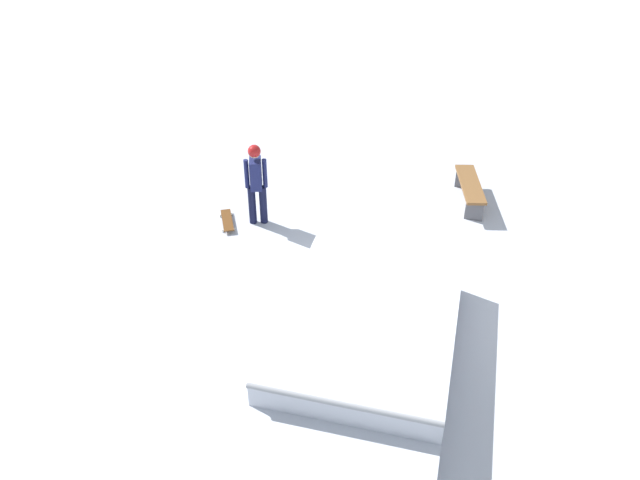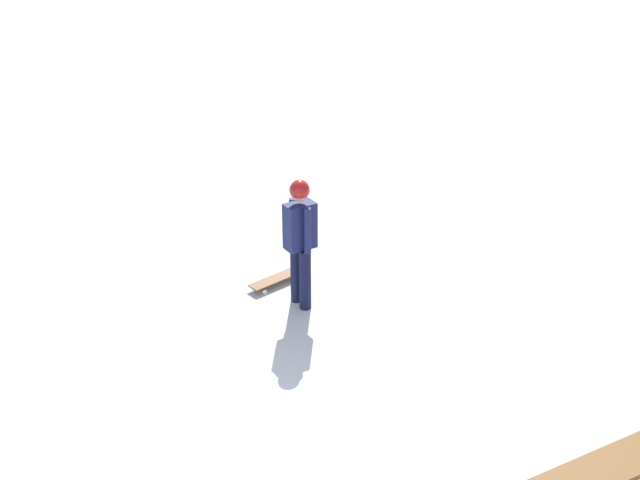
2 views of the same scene
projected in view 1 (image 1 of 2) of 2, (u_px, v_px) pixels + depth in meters
The scene contains 5 objects.
ground_plane at pixel (386, 289), 11.16m from camera, with size 60.00×60.00×0.00m, color #B2B7C1.
skate_ramp at pixel (362, 354), 9.42m from camera, with size 5.54×2.91×0.74m.
skater at pixel (256, 179), 12.33m from camera, with size 0.43×0.42×1.73m.
skateboard at pixel (227, 220), 12.82m from camera, with size 0.79×0.57×0.09m.
park_bench at pixel (470, 188), 13.32m from camera, with size 1.65×0.83×0.48m.
Camera 1 is at (8.59, 1.52, 7.11)m, focal length 35.73 mm.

